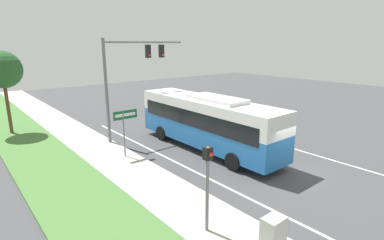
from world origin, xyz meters
TOP-DOWN VIEW (x-y plane):
  - ground_plane at (0.00, 0.00)m, footprint 80.00×80.00m
  - sidewalk at (-6.20, 0.00)m, footprint 2.80×80.00m
  - lane_divider_near at (-3.60, 0.00)m, footprint 0.14×30.00m
  - lane_divider_far at (3.60, 0.00)m, footprint 0.14×30.00m
  - bus at (-0.77, 5.26)m, footprint 2.61×10.91m
  - signal_gantry at (-3.26, 10.28)m, footprint 6.19×0.41m
  - pedestrian_signal at (-6.68, -1.25)m, footprint 0.28×0.34m
  - street_sign at (-5.42, 7.21)m, footprint 1.49×0.08m
  - utility_cabinet at (-5.89, -3.45)m, footprint 0.75×0.53m
  - roadside_tree at (-9.77, 17.08)m, footprint 2.67×2.67m

SIDE VIEW (x-z plane):
  - ground_plane at x=0.00m, z-range 0.00..0.00m
  - lane_divider_near at x=-3.60m, z-range 0.00..0.01m
  - lane_divider_far at x=3.60m, z-range 0.00..0.01m
  - sidewalk at x=-6.20m, z-range 0.00..0.12m
  - utility_cabinet at x=-5.89m, z-range 0.12..1.37m
  - bus at x=-0.77m, z-range 0.19..3.69m
  - street_sign at x=-5.42m, z-range 0.65..3.57m
  - pedestrian_signal at x=-6.68m, z-range 0.57..3.82m
  - roadside_tree at x=-9.77m, z-range 1.74..7.76m
  - signal_gantry at x=-3.26m, z-range 1.46..8.38m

